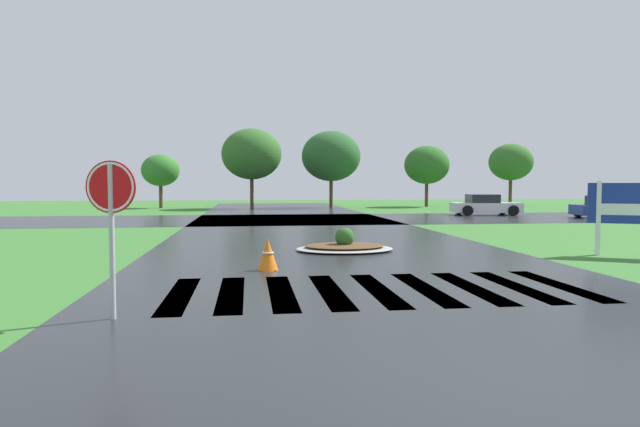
{
  "coord_description": "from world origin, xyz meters",
  "views": [
    {
      "loc": [
        -2.38,
        -4.4,
        1.98
      ],
      "look_at": [
        -0.16,
        12.53,
        1.04
      ],
      "focal_mm": 30.73,
      "sensor_mm": 36.0,
      "label": 1
    }
  ],
  "objects_px": {
    "estate_billboard": "(639,207)",
    "median_island": "(345,246)",
    "car_dark_suv": "(485,206)",
    "car_silver_hatch": "(609,207)",
    "stop_sign": "(111,202)",
    "traffic_cone": "(268,255)"
  },
  "relations": [
    {
      "from": "estate_billboard",
      "to": "median_island",
      "type": "distance_m",
      "value": 8.09
    },
    {
      "from": "median_island",
      "to": "car_dark_suv",
      "type": "relative_size",
      "value": 0.67
    },
    {
      "from": "median_island",
      "to": "car_dark_suv",
      "type": "height_order",
      "value": "car_dark_suv"
    },
    {
      "from": "estate_billboard",
      "to": "car_silver_hatch",
      "type": "bearing_deg",
      "value": -95.9
    },
    {
      "from": "median_island",
      "to": "car_silver_hatch",
      "type": "xyz_separation_m",
      "value": [
        17.77,
        13.24,
        0.46
      ]
    },
    {
      "from": "median_island",
      "to": "car_silver_hatch",
      "type": "height_order",
      "value": "car_silver_hatch"
    },
    {
      "from": "median_island",
      "to": "car_dark_suv",
      "type": "xyz_separation_m",
      "value": [
        11.86,
        16.73,
        0.46
      ]
    },
    {
      "from": "stop_sign",
      "to": "estate_billboard",
      "type": "distance_m",
      "value": 13.49
    },
    {
      "from": "stop_sign",
      "to": "car_silver_hatch",
      "type": "height_order",
      "value": "stop_sign"
    },
    {
      "from": "car_silver_hatch",
      "to": "median_island",
      "type": "bearing_deg",
      "value": -136.61
    },
    {
      "from": "estate_billboard",
      "to": "median_island",
      "type": "height_order",
      "value": "estate_billboard"
    },
    {
      "from": "estate_billboard",
      "to": "car_silver_hatch",
      "type": "xyz_separation_m",
      "value": [
        10.12,
        15.55,
        -0.75
      ]
    },
    {
      "from": "stop_sign",
      "to": "median_island",
      "type": "distance_m",
      "value": 9.08
    },
    {
      "from": "estate_billboard",
      "to": "stop_sign",
      "type": "bearing_deg",
      "value": 50.14
    },
    {
      "from": "traffic_cone",
      "to": "car_silver_hatch",
      "type": "bearing_deg",
      "value": 39.48
    },
    {
      "from": "car_dark_suv",
      "to": "estate_billboard",
      "type": "bearing_deg",
      "value": -96.8
    },
    {
      "from": "traffic_cone",
      "to": "estate_billboard",
      "type": "bearing_deg",
      "value": 5.94
    },
    {
      "from": "stop_sign",
      "to": "car_silver_hatch",
      "type": "xyz_separation_m",
      "value": [
        22.54,
        20.81,
        -1.12
      ]
    },
    {
      "from": "traffic_cone",
      "to": "car_dark_suv",
      "type": "bearing_deg",
      "value": 54.68
    },
    {
      "from": "car_dark_suv",
      "to": "traffic_cone",
      "type": "bearing_deg",
      "value": -119.66
    },
    {
      "from": "car_silver_hatch",
      "to": "car_dark_suv",
      "type": "distance_m",
      "value": 6.87
    },
    {
      "from": "car_silver_hatch",
      "to": "car_dark_suv",
      "type": "bearing_deg",
      "value": 156.19
    }
  ]
}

